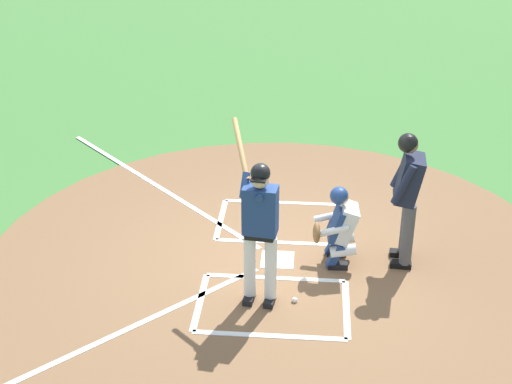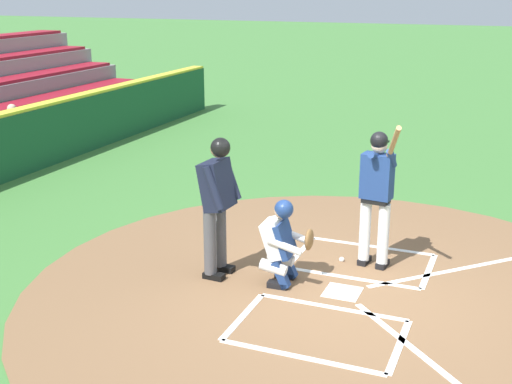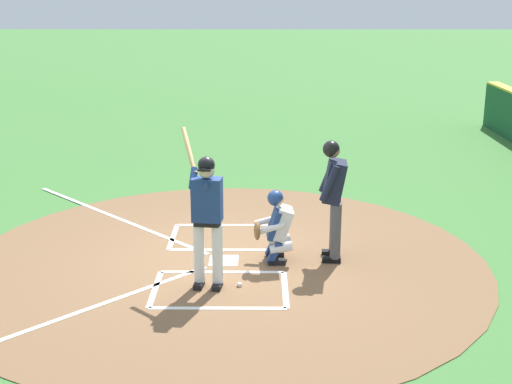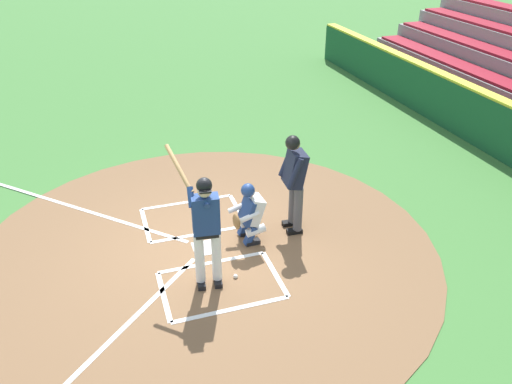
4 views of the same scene
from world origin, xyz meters
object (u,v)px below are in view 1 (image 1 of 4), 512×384
(catcher, at_px, (339,225))
(baseball, at_px, (295,300))
(plate_umpire, at_px, (408,191))
(batter, at_px, (260,223))

(catcher, height_order, baseball, catcher)
(plate_umpire, distance_m, baseball, 2.03)
(batter, bearing_deg, catcher, -45.71)
(batter, distance_m, catcher, 1.45)
(catcher, relative_size, plate_umpire, 0.61)
(plate_umpire, bearing_deg, catcher, 96.02)
(catcher, height_order, plate_umpire, plate_umpire)
(baseball, bearing_deg, batter, 88.73)
(catcher, bearing_deg, baseball, 150.91)
(catcher, relative_size, baseball, 15.27)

